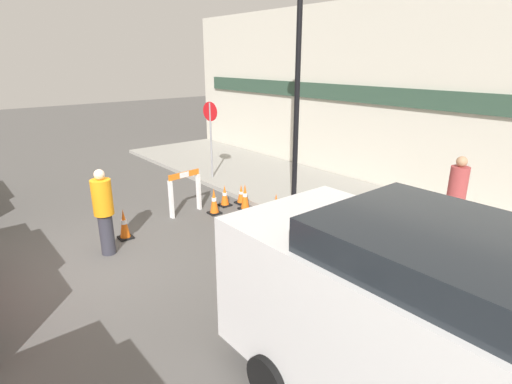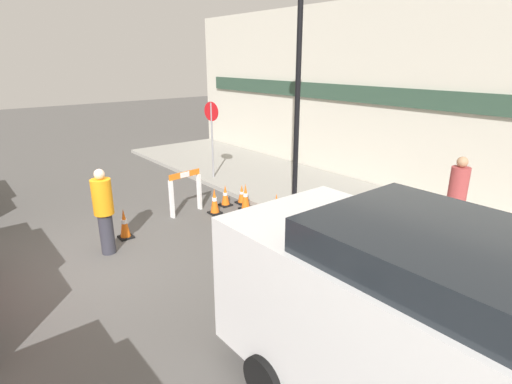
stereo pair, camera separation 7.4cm
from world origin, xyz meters
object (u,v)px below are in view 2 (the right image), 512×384
stop_sign (212,128)px  work_van (466,350)px  streetlamp_post (299,42)px  person_worker (104,209)px  person_pedestrian (457,197)px

stop_sign → work_van: 10.15m
streetlamp_post → person_worker: bearing=-98.1°
streetlamp_post → stop_sign: streetlamp_post is taller
person_pedestrian → work_van: size_ratio=0.34×
stop_sign → person_worker: stop_sign is taller
streetlamp_post → stop_sign: (-3.62, -0.16, -2.43)m
streetlamp_post → stop_sign: size_ratio=2.64×
streetlamp_post → work_van: (5.92, -3.59, -2.89)m
streetlamp_post → person_pedestrian: bearing=17.2°
stop_sign → work_van: stop_sign is taller
stop_sign → person_pedestrian: size_ratio=1.32×
person_pedestrian → streetlamp_post: bearing=43.9°
streetlamp_post → work_van: 7.50m
streetlamp_post → person_pedestrian: 4.86m
person_pedestrian → work_van: (2.31, -4.70, 0.17)m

